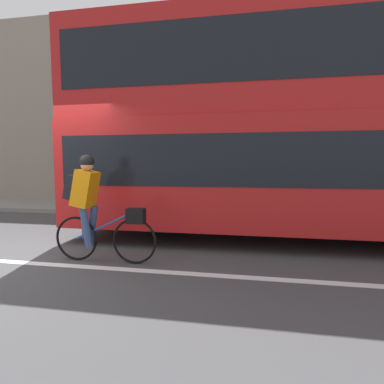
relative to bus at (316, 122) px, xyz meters
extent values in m
plane|color=#424244|center=(-4.80, -2.10, -2.25)|extent=(80.00, 80.00, 0.00)
cube|color=silver|center=(-4.80, -2.20, -2.25)|extent=(50.00, 0.14, 0.01)
cube|color=gray|center=(-4.80, 3.01, -2.19)|extent=(60.00, 2.23, 0.13)
cube|color=gray|center=(-4.80, 4.27, 1.15)|extent=(60.00, 0.30, 6.81)
cylinder|color=black|center=(-2.88, 0.00, -1.72)|extent=(1.07, 0.30, 1.07)
cube|color=#B21919|center=(0.00, 0.00, -0.96)|extent=(9.30, 2.46, 1.95)
cube|color=black|center=(0.00, 0.00, -0.72)|extent=(8.93, 2.48, 0.86)
cube|color=#B21919|center=(0.00, 0.00, 0.92)|extent=(9.30, 2.36, 1.79)
cube|color=black|center=(0.00, 0.00, 1.01)|extent=(8.93, 2.38, 1.00)
torus|color=black|center=(-2.89, -1.94, -1.91)|extent=(0.68, 0.04, 0.68)
torus|color=black|center=(-3.82, -1.94, -1.91)|extent=(0.68, 0.04, 0.68)
cylinder|color=#2D4C8C|center=(-3.35, -1.94, -1.70)|extent=(0.95, 0.03, 0.46)
cylinder|color=#2D4C8C|center=(-3.71, -1.94, -1.66)|extent=(0.03, 0.03, 0.50)
cube|color=black|center=(-2.86, -1.94, -1.53)|extent=(0.26, 0.16, 0.22)
cube|color=orange|center=(-3.64, -1.94, -1.14)|extent=(0.37, 0.32, 0.58)
cube|color=black|center=(-3.84, -1.94, -1.12)|extent=(0.21, 0.26, 0.38)
cylinder|color=#384C7A|center=(-3.60, -1.85, -1.71)|extent=(0.21, 0.11, 0.61)
cylinder|color=#384C7A|center=(-3.60, -2.03, -1.71)|extent=(0.19, 0.11, 0.61)
sphere|color=tan|center=(-3.60, -1.94, -0.79)|extent=(0.19, 0.19, 0.19)
sphere|color=black|center=(-3.60, -1.94, -0.75)|extent=(0.21, 0.21, 0.21)
cylinder|color=#194C23|center=(-6.15, 2.90, -1.65)|extent=(0.57, 0.57, 0.95)
camera|label=1|loc=(-1.28, -6.04, -0.77)|focal=28.00mm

